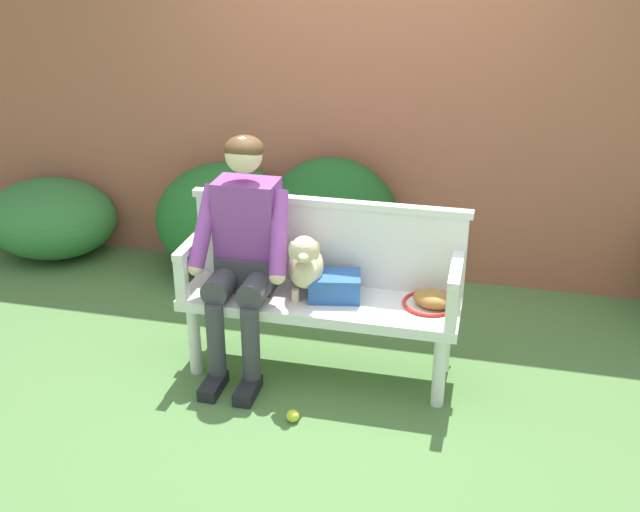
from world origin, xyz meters
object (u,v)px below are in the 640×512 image
tennis_ball (293,416)px  person_seated (244,246)px  dog_on_bench (305,264)px  baseball_glove (433,299)px  sports_bag (335,286)px  tennis_racket (431,301)px  garden_bench (320,308)px

tennis_ball → person_seated: bearing=129.2°
person_seated → dog_on_bench: bearing=-2.5°
person_seated → tennis_ball: 0.95m
baseball_glove → tennis_ball: bearing=-124.2°
person_seated → sports_bag: 0.54m
tennis_racket → baseball_glove: 0.05m
garden_bench → tennis_ball: (-0.03, -0.50, -0.38)m
baseball_glove → tennis_ball: size_ratio=3.33×
tennis_racket → person_seated: bearing=-175.4°
garden_bench → tennis_racket: (0.60, 0.07, 0.08)m
dog_on_bench → person_seated: bearing=177.5°
person_seated → tennis_racket: (1.03, 0.08, -0.26)m
dog_on_bench → sports_bag: (0.15, 0.04, -0.13)m
dog_on_bench → baseball_glove: (0.69, 0.06, -0.16)m
sports_bag → garden_bench: bearing=-168.0°
dog_on_bench → tennis_ball: (0.05, -0.47, -0.65)m
person_seated → dog_on_bench: 0.36m
baseball_glove → garden_bench: bearing=-160.6°
dog_on_bench → tennis_racket: dog_on_bench is taller
tennis_ball → dog_on_bench: bearing=95.7°
person_seated → baseball_glove: (1.04, 0.04, -0.22)m
person_seated → tennis_ball: size_ratio=20.41×
dog_on_bench → tennis_racket: (0.68, 0.10, -0.19)m
tennis_racket → sports_bag: size_ratio=2.08×
dog_on_bench → baseball_glove: dog_on_bench is taller
baseball_glove → person_seated: bearing=-161.4°
person_seated → sports_bag: bearing=3.0°
sports_bag → tennis_ball: 0.73m
garden_bench → sports_bag: 0.16m
garden_bench → dog_on_bench: 0.28m
baseball_glove → tennis_racket: bearing=124.1°
person_seated → tennis_ball: bearing=-50.8°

